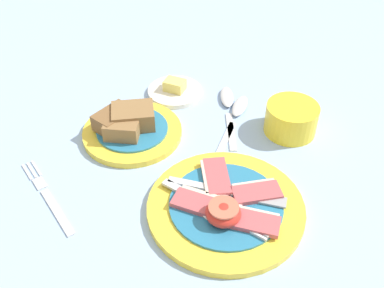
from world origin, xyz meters
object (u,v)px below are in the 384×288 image
Objects in this scene: fork_on_cloth at (48,197)px; bread_plate at (129,127)px; breakfast_plate at (226,206)px; teaspoon_near_cup at (236,114)px; butter_dish at (175,91)px; sugar_cup at (291,118)px; teaspoon_by_saucer at (228,105)px.

bread_plate is at bearing -70.74° from fork_on_cloth.
teaspoon_near_cup is at bearing 116.78° from breakfast_plate.
fork_on_cloth is (0.01, -0.34, -0.01)m from butter_dish.
breakfast_plate is 0.32m from butter_dish.
sugar_cup reaches higher than butter_dish.
breakfast_plate is 1.34× the size of fork_on_cloth.
fork_on_cloth is at bearing -88.85° from butter_dish.
breakfast_plate reaches higher than teaspoon_by_saucer.
sugar_cup reaches higher than breakfast_plate.
fork_on_cloth is at bearing -122.84° from sugar_cup.
breakfast_plate is at bearing -39.75° from butter_dish.
teaspoon_by_saucer is (-0.13, -0.00, -0.02)m from sugar_cup.
fork_on_cloth is at bearing 128.07° from teaspoon_by_saucer.
butter_dish is (-0.01, 0.15, -0.01)m from bread_plate.
butter_dish is 0.34m from fork_on_cloth.
butter_dish is 0.61× the size of fork_on_cloth.
butter_dish is (-0.25, 0.21, -0.00)m from breakfast_plate.
teaspoon_near_cup is at bearing 2.57° from butter_dish.
breakfast_plate is at bearing -168.85° from teaspoon_near_cup.
butter_dish is at bearing -68.70° from fork_on_cloth.
teaspoon_near_cup is 1.06× the size of fork_on_cloth.
sugar_cup is 0.44m from fork_on_cloth.
breakfast_plate is 0.25m from bread_plate.
breakfast_plate is 0.23m from sugar_cup.
teaspoon_by_saucer is 0.94× the size of fork_on_cloth.
sugar_cup is at bearing 5.76° from butter_dish.
sugar_cup is at bearing -102.69° from fork_on_cloth.
butter_dish is at bearing -174.24° from sugar_cup.
breakfast_plate is 2.17× the size of butter_dish.
butter_dish is (-0.24, -0.02, -0.02)m from sugar_cup.
sugar_cup is (0.23, 0.18, 0.01)m from bread_plate.
bread_plate is at bearing 113.56° from teaspoon_by_saucer.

